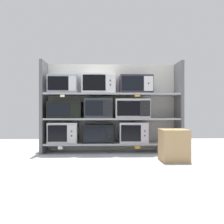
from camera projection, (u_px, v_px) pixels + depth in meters
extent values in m
cube|color=#B2B7BC|center=(115.00, 166.00, 3.06)|extent=(6.23, 6.00, 0.02)
cube|color=beige|center=(112.00, 107.00, 4.28)|extent=(2.43, 0.04, 1.53)
cube|color=#5B5B5E|center=(44.00, 107.00, 4.01)|extent=(0.05, 0.41, 1.53)
cube|color=#5B5B5E|center=(179.00, 107.00, 4.09)|extent=(0.05, 0.41, 1.53)
cube|color=#99999E|center=(112.00, 143.00, 4.05)|extent=(2.23, 0.41, 0.03)
cube|color=beige|center=(64.00, 133.00, 4.03)|extent=(0.48, 0.35, 0.34)
cube|color=black|center=(57.00, 134.00, 3.84)|extent=(0.31, 0.01, 0.27)
cube|color=beige|center=(72.00, 133.00, 3.85)|extent=(0.14, 0.01, 0.27)
cylinder|color=#262628|center=(72.00, 136.00, 3.84)|extent=(0.02, 0.01, 0.02)
cylinder|color=#262628|center=(72.00, 131.00, 3.84)|extent=(0.02, 0.01, 0.02)
cube|color=black|center=(99.00, 133.00, 4.05)|extent=(0.50, 0.34, 0.30)
cube|color=black|center=(95.00, 134.00, 3.87)|extent=(0.35, 0.01, 0.23)
cube|color=black|center=(109.00, 134.00, 3.88)|extent=(0.13, 0.01, 0.24)
cylinder|color=#262628|center=(109.00, 136.00, 3.87)|extent=(0.02, 0.01, 0.02)
cylinder|color=#262628|center=(109.00, 132.00, 3.87)|extent=(0.02, 0.01, 0.02)
cube|color=#BDB4C2|center=(133.00, 132.00, 4.07)|extent=(0.47, 0.38, 0.34)
cube|color=black|center=(131.00, 133.00, 3.87)|extent=(0.32, 0.01, 0.26)
cube|color=#BDB4C2|center=(145.00, 133.00, 3.88)|extent=(0.12, 0.01, 0.27)
cylinder|color=#262628|center=(145.00, 136.00, 3.87)|extent=(0.02, 0.01, 0.02)
cylinder|color=#262628|center=(145.00, 131.00, 3.87)|extent=(0.02, 0.01, 0.02)
cube|color=white|center=(60.00, 148.00, 3.82)|extent=(0.07, 0.00, 0.05)
cube|color=orange|center=(138.00, 147.00, 3.86)|extent=(0.09, 0.00, 0.04)
cube|color=#99999E|center=(112.00, 119.00, 4.05)|extent=(2.23, 0.41, 0.03)
cube|color=black|center=(66.00, 110.00, 4.03)|extent=(0.55, 0.42, 0.27)
cube|color=black|center=(59.00, 110.00, 3.81)|extent=(0.36, 0.01, 0.20)
cube|color=black|center=(75.00, 110.00, 3.82)|extent=(0.16, 0.01, 0.22)
cube|color=#2A2F34|center=(99.00, 108.00, 4.05)|extent=(0.46, 0.41, 0.33)
cube|color=black|center=(94.00, 108.00, 3.83)|extent=(0.28, 0.01, 0.25)
cube|color=black|center=(107.00, 108.00, 3.84)|extent=(0.15, 0.01, 0.26)
cylinder|color=#262628|center=(107.00, 110.00, 3.83)|extent=(0.02, 0.01, 0.02)
cylinder|color=#262628|center=(107.00, 106.00, 3.83)|extent=(0.02, 0.01, 0.02)
cube|color=#BDB9B9|center=(132.00, 108.00, 4.07)|extent=(0.57, 0.37, 0.32)
cube|color=black|center=(129.00, 108.00, 3.87)|extent=(0.37, 0.01, 0.24)
cube|color=black|center=(145.00, 108.00, 3.88)|extent=(0.17, 0.01, 0.26)
cylinder|color=#262628|center=(145.00, 110.00, 3.87)|extent=(0.02, 0.01, 0.02)
cylinder|color=#262628|center=(145.00, 106.00, 3.87)|extent=(0.02, 0.01, 0.02)
cube|color=#99999E|center=(112.00, 94.00, 4.05)|extent=(2.23, 0.41, 0.03)
cube|color=#97A1AD|center=(63.00, 85.00, 4.03)|extent=(0.48, 0.36, 0.30)
cube|color=black|center=(58.00, 83.00, 3.84)|extent=(0.33, 0.01, 0.22)
cube|color=silver|center=(72.00, 83.00, 3.84)|extent=(0.12, 0.01, 0.24)
cube|color=silver|center=(99.00, 84.00, 4.05)|extent=(0.55, 0.39, 0.32)
cube|color=black|center=(94.00, 83.00, 3.84)|extent=(0.37, 0.01, 0.26)
cube|color=silver|center=(110.00, 83.00, 3.85)|extent=(0.15, 0.01, 0.25)
cylinder|color=#262628|center=(110.00, 85.00, 3.84)|extent=(0.02, 0.01, 0.02)
cylinder|color=#262628|center=(110.00, 80.00, 3.84)|extent=(0.02, 0.01, 0.02)
cube|color=#2D2734|center=(136.00, 85.00, 4.07)|extent=(0.54, 0.39, 0.30)
cube|color=black|center=(133.00, 83.00, 3.86)|extent=(0.36, 0.01, 0.23)
cube|color=silver|center=(149.00, 83.00, 3.87)|extent=(0.15, 0.01, 0.24)
cylinder|color=#262628|center=(149.00, 83.00, 3.87)|extent=(0.02, 0.01, 0.02)
cube|color=beige|center=(62.00, 96.00, 3.82)|extent=(0.07, 0.00, 0.04)
cube|color=orange|center=(137.00, 96.00, 3.86)|extent=(0.09, 0.00, 0.03)
cube|color=tan|center=(174.00, 145.00, 3.33)|extent=(0.36, 0.36, 0.44)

